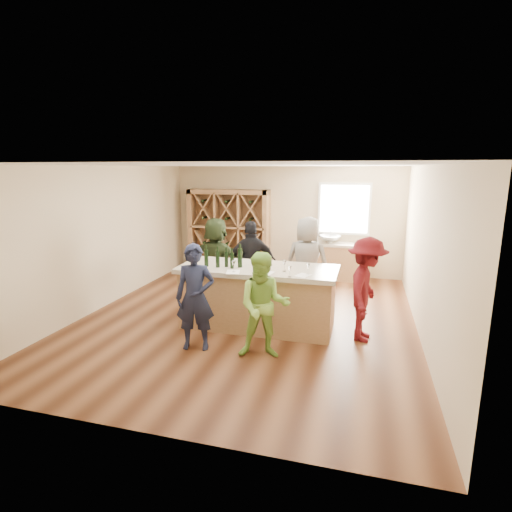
% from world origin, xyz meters
% --- Properties ---
extents(floor, '(6.00, 7.00, 0.10)m').
position_xyz_m(floor, '(0.00, 0.00, -0.05)').
color(floor, '#5A321C').
rests_on(floor, ground).
extents(ceiling, '(6.00, 7.00, 0.10)m').
position_xyz_m(ceiling, '(0.00, 0.00, 2.85)').
color(ceiling, white).
rests_on(ceiling, ground).
extents(wall_back, '(6.00, 0.10, 2.80)m').
position_xyz_m(wall_back, '(0.00, 3.55, 1.40)').
color(wall_back, beige).
rests_on(wall_back, ground).
extents(wall_front, '(6.00, 0.10, 2.80)m').
position_xyz_m(wall_front, '(0.00, -3.55, 1.40)').
color(wall_front, beige).
rests_on(wall_front, ground).
extents(wall_left, '(0.10, 7.00, 2.80)m').
position_xyz_m(wall_left, '(-3.05, 0.00, 1.40)').
color(wall_left, beige).
rests_on(wall_left, ground).
extents(wall_right, '(0.10, 7.00, 2.80)m').
position_xyz_m(wall_right, '(3.05, 0.00, 1.40)').
color(wall_right, beige).
rests_on(wall_right, ground).
extents(window_frame, '(1.30, 0.06, 1.30)m').
position_xyz_m(window_frame, '(1.50, 3.47, 1.75)').
color(window_frame, white).
rests_on(window_frame, wall_back).
extents(window_pane, '(1.18, 0.01, 1.18)m').
position_xyz_m(window_pane, '(1.50, 3.44, 1.75)').
color(window_pane, white).
rests_on(window_pane, wall_back).
extents(wine_rack, '(2.20, 0.45, 2.20)m').
position_xyz_m(wine_rack, '(-1.50, 3.27, 1.10)').
color(wine_rack, '#9A7149').
rests_on(wine_rack, floor).
extents(back_counter_base, '(1.60, 0.58, 0.86)m').
position_xyz_m(back_counter_base, '(1.40, 3.20, 0.43)').
color(back_counter_base, '#9A7149').
rests_on(back_counter_base, floor).
extents(back_counter_top, '(1.70, 0.62, 0.06)m').
position_xyz_m(back_counter_top, '(1.40, 3.20, 0.89)').
color(back_counter_top, '#BCAF99').
rests_on(back_counter_top, back_counter_base).
extents(sink, '(0.54, 0.54, 0.19)m').
position_xyz_m(sink, '(1.20, 3.20, 1.01)').
color(sink, silver).
rests_on(sink, back_counter_top).
extents(faucet, '(0.02, 0.02, 0.30)m').
position_xyz_m(faucet, '(1.20, 3.38, 1.07)').
color(faucet, silver).
rests_on(faucet, back_counter_top).
extents(tasting_counter_base, '(2.60, 1.00, 1.00)m').
position_xyz_m(tasting_counter_base, '(0.28, -0.33, 0.50)').
color(tasting_counter_base, '#9A7149').
rests_on(tasting_counter_base, floor).
extents(tasting_counter_top, '(2.72, 1.12, 0.08)m').
position_xyz_m(tasting_counter_top, '(0.28, -0.33, 1.04)').
color(tasting_counter_top, '#BCAF99').
rests_on(tasting_counter_top, tasting_counter_base).
extents(wine_bottle_a, '(0.08, 0.08, 0.30)m').
position_xyz_m(wine_bottle_a, '(-0.60, -0.52, 1.23)').
color(wine_bottle_a, black).
rests_on(wine_bottle_a, tasting_counter_top).
extents(wine_bottle_b, '(0.07, 0.07, 0.29)m').
position_xyz_m(wine_bottle_b, '(-0.38, -0.53, 1.22)').
color(wine_bottle_b, black).
rests_on(wine_bottle_b, tasting_counter_top).
extents(wine_bottle_c, '(0.09, 0.09, 0.26)m').
position_xyz_m(wine_bottle_c, '(-0.25, -0.46, 1.21)').
color(wine_bottle_c, black).
rests_on(wine_bottle_c, tasting_counter_top).
extents(wine_bottle_d, '(0.07, 0.07, 0.27)m').
position_xyz_m(wine_bottle_d, '(-0.12, -0.54, 1.21)').
color(wine_bottle_d, black).
rests_on(wine_bottle_d, tasting_counter_top).
extents(wine_bottle_e, '(0.10, 0.10, 0.33)m').
position_xyz_m(wine_bottle_e, '(-0.01, -0.44, 1.25)').
color(wine_bottle_e, black).
rests_on(wine_bottle_e, tasting_counter_top).
extents(wine_glass_a, '(0.09, 0.09, 0.20)m').
position_xyz_m(wine_glass_a, '(-0.01, -0.78, 1.18)').
color(wine_glass_a, white).
rests_on(wine_glass_a, tasting_counter_top).
extents(wine_glass_b, '(0.10, 0.10, 0.20)m').
position_xyz_m(wine_glass_b, '(0.53, -0.82, 1.18)').
color(wine_glass_b, white).
rests_on(wine_glass_b, tasting_counter_top).
extents(wine_glass_c, '(0.07, 0.07, 0.16)m').
position_xyz_m(wine_glass_c, '(0.93, -0.83, 1.16)').
color(wine_glass_c, white).
rests_on(wine_glass_c, tasting_counter_top).
extents(wine_glass_d, '(0.09, 0.09, 0.19)m').
position_xyz_m(wine_glass_d, '(0.78, -0.51, 1.18)').
color(wine_glass_d, white).
rests_on(wine_glass_d, tasting_counter_top).
extents(wine_glass_e, '(0.07, 0.07, 0.17)m').
position_xyz_m(wine_glass_e, '(1.18, -0.60, 1.16)').
color(wine_glass_e, white).
rests_on(wine_glass_e, tasting_counter_top).
extents(tasting_menu_a, '(0.28, 0.33, 0.00)m').
position_xyz_m(tasting_menu_a, '(-0.02, -0.77, 1.08)').
color(tasting_menu_a, white).
rests_on(tasting_menu_a, tasting_counter_top).
extents(tasting_menu_b, '(0.27, 0.34, 0.00)m').
position_xyz_m(tasting_menu_b, '(0.51, -0.71, 1.08)').
color(tasting_menu_b, white).
rests_on(tasting_menu_b, tasting_counter_top).
extents(tasting_menu_c, '(0.28, 0.32, 0.00)m').
position_xyz_m(tasting_menu_c, '(1.12, -0.68, 1.08)').
color(tasting_menu_c, white).
rests_on(tasting_menu_c, tasting_counter_top).
extents(person_near_left, '(0.68, 0.56, 1.65)m').
position_xyz_m(person_near_left, '(-0.41, -1.44, 0.82)').
color(person_near_left, '#191E38').
rests_on(person_near_left, floor).
extents(person_near_right, '(0.84, 0.57, 1.58)m').
position_xyz_m(person_near_right, '(0.67, -1.45, 0.79)').
color(person_near_right, '#8CC64C').
rests_on(person_near_right, floor).
extents(person_server, '(0.64, 1.15, 1.70)m').
position_xyz_m(person_server, '(2.10, -0.42, 0.85)').
color(person_server, '#590F14').
rests_on(person_server, floor).
extents(person_far_mid, '(1.13, 0.85, 1.73)m').
position_xyz_m(person_far_mid, '(-0.13, 0.71, 0.87)').
color(person_far_mid, black).
rests_on(person_far_mid, floor).
extents(person_far_right, '(0.97, 0.71, 1.84)m').
position_xyz_m(person_far_right, '(0.96, 0.86, 0.92)').
color(person_far_right, slate).
rests_on(person_far_right, floor).
extents(person_far_left, '(1.73, 0.99, 1.76)m').
position_xyz_m(person_far_left, '(-0.95, 0.89, 0.88)').
color(person_far_left, '#263319').
rests_on(person_far_left, floor).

